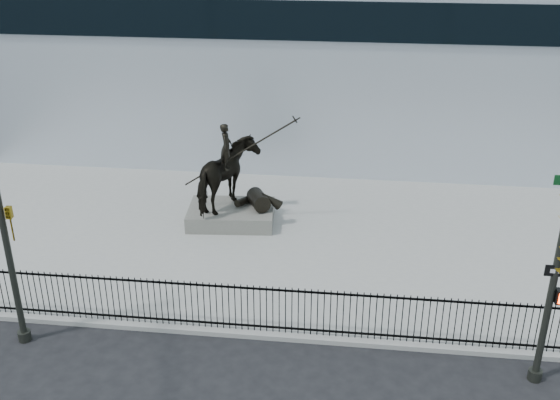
# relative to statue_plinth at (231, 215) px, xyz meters

# --- Properties ---
(ground) EXTENTS (120.00, 120.00, 0.00)m
(ground) POSITION_rel_statue_plinth_xyz_m (2.54, -8.10, -0.45)
(ground) COLOR black
(ground) RESTS_ON ground
(plaza) EXTENTS (30.00, 12.00, 0.15)m
(plaza) POSITION_rel_statue_plinth_xyz_m (2.54, -1.10, -0.38)
(plaza) COLOR gray
(plaza) RESTS_ON ground
(building) EXTENTS (44.00, 14.00, 9.00)m
(building) POSITION_rel_statue_plinth_xyz_m (2.54, 11.90, 4.05)
(building) COLOR silver
(building) RESTS_ON ground
(picket_fence) EXTENTS (22.10, 0.10, 1.50)m
(picket_fence) POSITION_rel_statue_plinth_xyz_m (2.54, -6.85, 0.45)
(picket_fence) COLOR black
(picket_fence) RESTS_ON plaza
(statue_plinth) EXTENTS (3.40, 2.48, 0.61)m
(statue_plinth) POSITION_rel_statue_plinth_xyz_m (0.00, 0.00, 0.00)
(statue_plinth) COLOR #5D5B55
(statue_plinth) RESTS_ON plaza
(equestrian_statue) EXTENTS (4.13, 2.73, 3.51)m
(equestrian_statue) POSITION_rel_statue_plinth_xyz_m (0.06, 0.01, 1.57)
(equestrian_statue) COLOR black
(equestrian_statue) RESTS_ON statue_plinth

